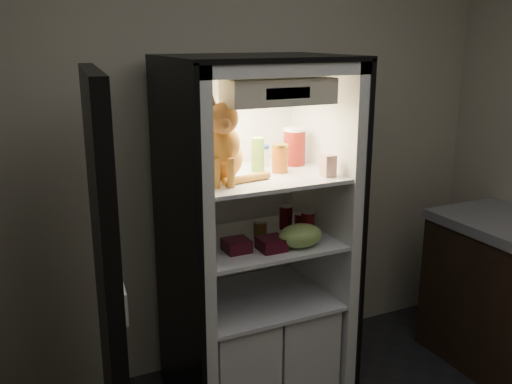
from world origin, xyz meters
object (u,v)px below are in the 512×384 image
tabby_cat (221,149)px  mayo_tub (262,155)px  condiment_jar (260,229)px  berry_box_left (237,245)px  grape_bag (300,236)px  parmesan_shaker (258,154)px  pepper_jar (294,146)px  soda_can_a (286,217)px  salsa_jar (280,158)px  soda_can_c (308,224)px  cream_carton (328,166)px  soda_can_b (300,223)px  refrigerator (253,261)px  berry_box_right (271,244)px

tabby_cat → mayo_tub: 0.40m
mayo_tub → condiment_jar: bearing=-118.4°
berry_box_left → grape_bag: bearing=-14.3°
parmesan_shaker → condiment_jar: (-0.01, -0.04, -0.39)m
parmesan_shaker → pepper_jar: size_ratio=0.87×
soda_can_a → grape_bag: bearing=-103.6°
parmesan_shaker → salsa_jar: parmesan_shaker is taller
tabby_cat → condiment_jar: size_ratio=4.37×
berry_box_left → soda_can_c: bearing=6.0°
pepper_jar → cream_carton: 0.30m
grape_bag → soda_can_a: bearing=76.4°
mayo_tub → salsa_jar: size_ratio=0.77×
cream_carton → soda_can_b: bearing=105.6°
soda_can_c → salsa_jar: bearing=161.3°
salsa_jar → soda_can_a: 0.38m
tabby_cat → pepper_jar: bearing=34.9°
soda_can_a → condiment_jar: soda_can_a is taller
refrigerator → parmesan_shaker: size_ratio=10.76×
salsa_jar → berry_box_right: salsa_jar is taller
cream_carton → tabby_cat: bearing=165.5°
refrigerator → soda_can_c: (0.25, -0.13, 0.21)m
salsa_jar → grape_bag: size_ratio=0.62×
soda_can_a → grape_bag: soda_can_a is taller
parmesan_shaker → mayo_tub: parmesan_shaker is taller
mayo_tub → pepper_jar: pepper_jar is taller
berry_box_right → grape_bag: bearing=-8.3°
soda_can_a → condiment_jar: (-0.19, -0.07, -0.02)m
soda_can_a → berry_box_right: soda_can_a is taller
salsa_jar → soda_can_a: (0.09, 0.10, -0.36)m
berry_box_right → soda_can_c: bearing=21.1°
soda_can_c → berry_box_right: size_ratio=1.05×
soda_can_c → berry_box_left: soda_can_c is taller
parmesan_shaker → berry_box_right: parmesan_shaker is taller
pepper_jar → cream_carton: (0.03, -0.30, -0.05)m
cream_carton → soda_can_b: (-0.05, 0.18, -0.35)m
soda_can_a → soda_can_c: bearing=-71.2°
cream_carton → parmesan_shaker: bearing=137.3°
parmesan_shaker → mayo_tub: bearing=54.8°
mayo_tub → soda_can_c: size_ratio=0.85×
condiment_jar → berry_box_left: condiment_jar is taller
refrigerator → pepper_jar: (0.26, 0.04, 0.60)m
parmesan_shaker → soda_can_c: 0.46m
soda_can_c → berry_box_right: 0.29m
soda_can_a → soda_can_b: 0.10m
refrigerator → pepper_jar: refrigerator is taller
refrigerator → soda_can_a: refrigerator is taller
berry_box_left → mayo_tub: bearing=45.0°
cream_carton → soda_can_a: cream_carton is taller
refrigerator → salsa_jar: bearing=-36.5°
pepper_jar → soda_can_c: pepper_jar is taller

